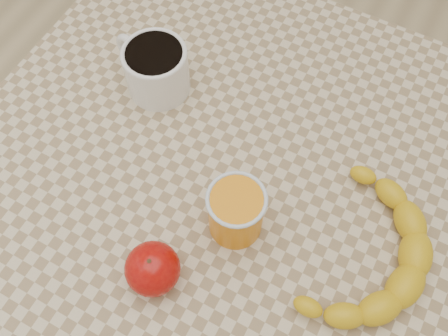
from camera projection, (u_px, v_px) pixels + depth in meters
The scene contains 6 objects.
ground at pixel (224, 293), 1.40m from camera, with size 3.00×3.00×0.00m, color tan.
table at pixel (224, 198), 0.81m from camera, with size 0.80×0.80×0.75m.
coffee_mug at pixel (155, 67), 0.77m from camera, with size 0.15×0.12×0.09m.
orange_juice_glass at pixel (236, 212), 0.66m from camera, with size 0.08×0.08×0.09m.
apple at pixel (153, 269), 0.64m from camera, with size 0.09×0.09×0.07m.
banana at pixel (366, 254), 0.66m from camera, with size 0.23×0.31×0.04m, color gold, non-canonical shape.
Camera 1 is at (0.16, -0.29, 1.41)m, focal length 40.00 mm.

